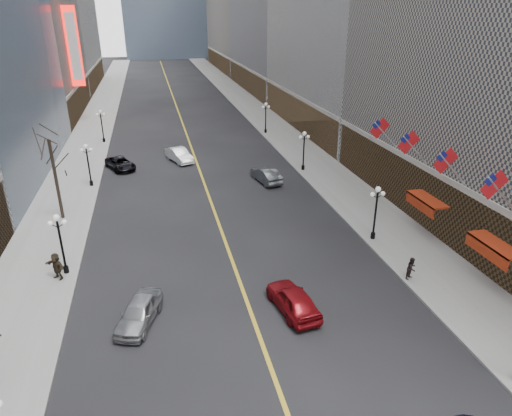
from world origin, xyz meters
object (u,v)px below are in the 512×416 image
car_nb_near (139,312)px  streetlamp_west_3 (102,123)px  streetlamp_east_3 (266,115)px  car_nb_mid (179,155)px  streetlamp_east_1 (376,207)px  streetlamp_east_2 (304,147)px  car_nb_far (120,164)px  car_sb_far (266,175)px  car_sb_mid (293,299)px  streetlamp_west_2 (88,161)px  streetlamp_west_1 (60,238)px

car_nb_near → streetlamp_west_3: bearing=117.4°
streetlamp_east_3 → streetlamp_west_3: same height
streetlamp_east_3 → car_nb_mid: 17.87m
streetlamp_east_1 → streetlamp_west_3: bearing=123.2°
streetlamp_east_3 → streetlamp_east_2: bearing=-90.0°
car_nb_far → car_sb_far: 17.62m
streetlamp_west_3 → car_sb_far: size_ratio=0.92×
car_nb_near → car_nb_mid: car_nb_mid is taller
streetlamp_east_1 → car_sb_mid: 12.17m
streetlamp_east_1 → car_nb_mid: (-13.80, 24.84, -2.08)m
car_nb_near → car_nb_far: bearing=114.9°
streetlamp_east_2 → streetlamp_east_3: 18.00m
streetlamp_east_1 → streetlamp_west_2: bearing=142.7°
car_nb_near → car_nb_far: car_nb_near is taller
streetlamp_east_3 → streetlamp_west_2: 29.68m
car_sb_far → streetlamp_east_3: bearing=-115.5°
streetlamp_east_2 → streetlamp_west_3: same height
streetlamp_west_2 → car_sb_far: bearing=-8.3°
streetlamp_east_2 → streetlamp_west_2: 23.60m
streetlamp_east_1 → streetlamp_east_2: bearing=90.0°
streetlamp_west_1 → car_nb_mid: streetlamp_west_1 is taller
streetlamp_west_2 → car_sb_mid: (14.40, -25.69, -2.08)m
streetlamp_west_1 → car_nb_near: (5.10, -6.82, -2.13)m
streetlamp_east_2 → car_nb_mid: bearing=153.7°
car_nb_near → streetlamp_east_2: bearing=73.9°
streetlamp_east_2 → car_nb_near: bearing=-126.7°
streetlamp_east_2 → car_nb_far: 21.60m
streetlamp_east_2 → streetlamp_east_3: bearing=90.0°
streetlamp_east_1 → streetlamp_east_3: size_ratio=1.00×
car_nb_far → car_sb_far: size_ratio=1.02×
streetlamp_east_1 → car_nb_near: 19.83m
streetlamp_east_2 → car_nb_mid: streetlamp_east_2 is taller
car_sb_mid → streetlamp_east_2: bearing=-119.0°
streetlamp_west_2 → streetlamp_west_1: bearing=-90.0°
car_nb_near → car_sb_mid: car_sb_mid is taller
streetlamp_west_1 → car_nb_far: 23.64m
car_sb_mid → car_sb_far: car_sb_mid is taller
streetlamp_west_1 → car_sb_far: streetlamp_west_1 is taller
streetlamp_east_1 → streetlamp_west_3: size_ratio=1.00×
streetlamp_east_1 → streetlamp_east_3: 36.00m
streetlamp_east_3 → streetlamp_east_1: bearing=-90.0°
streetlamp_west_1 → streetlamp_west_3: (0.00, 36.00, 0.00)m
car_nb_far → car_sb_far: car_sb_far is taller
car_nb_mid → car_sb_far: 12.88m
streetlamp_west_1 → streetlamp_west_2: 18.00m
streetlamp_east_3 → car_sb_mid: 44.70m
streetlamp_east_3 → streetlamp_west_3: (-23.60, 0.00, 0.00)m
streetlamp_west_2 → car_sb_far: 18.78m
car_nb_near → car_nb_mid: 32.00m
streetlamp_east_2 → car_nb_far: bearing=165.5°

